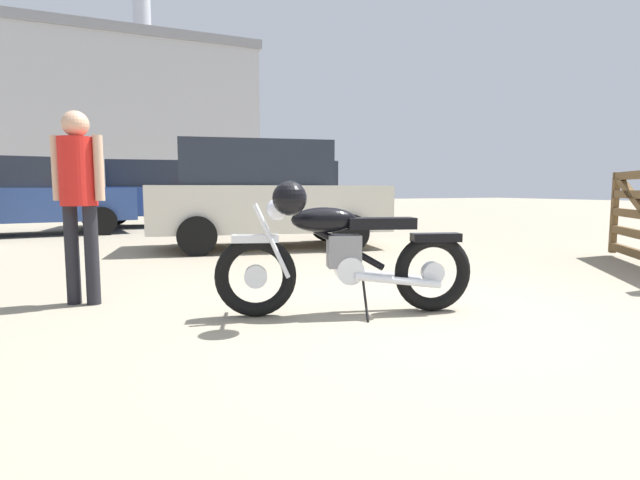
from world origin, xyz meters
TOP-DOWN VIEW (x-y plane):
  - ground_plane at (0.00, 0.00)m, footprint 80.00×80.00m
  - vintage_motorcycle at (-0.43, 0.16)m, footprint 2.02×0.80m
  - bystander at (-2.32, 1.41)m, footprint 0.41×0.30m
  - silver_sedan_mid at (2.91, 9.76)m, footprint 4.01×2.04m
  - dark_sedan_left at (-0.35, 10.44)m, footprint 4.94×2.61m
  - red_hatchback_near at (0.40, 4.73)m, footprint 4.14×2.38m
  - pale_sedan_back at (-3.58, 9.06)m, footprint 4.34×2.22m
  - industrial_building at (-4.95, 30.83)m, footprint 23.08×13.48m

SIDE VIEW (x-z plane):
  - ground_plane at x=0.00m, z-range 0.00..0.00m
  - vintage_motorcycle at x=-0.43m, z-range -0.04..1.03m
  - pale_sedan_back at x=-3.58m, z-range 0.00..1.67m
  - silver_sedan_mid at x=2.91m, z-range 0.03..1.81m
  - red_hatchback_near at x=0.40m, z-range 0.03..1.81m
  - dark_sedan_left at x=-0.35m, z-range 0.07..1.81m
  - bystander at x=-2.32m, z-range 0.19..1.85m
  - industrial_building at x=-4.95m, z-range -3.91..13.40m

